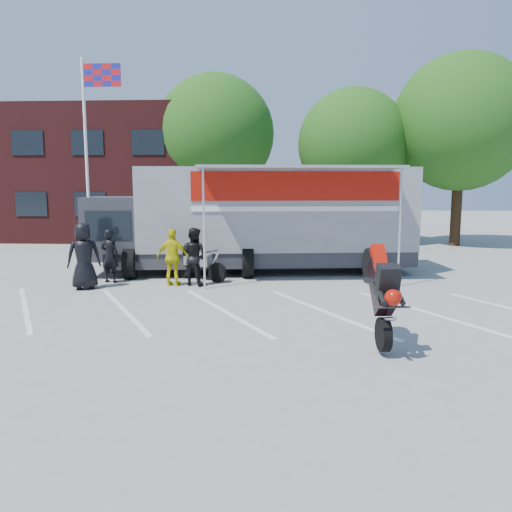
# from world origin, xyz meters

# --- Properties ---
(ground) EXTENTS (100.00, 100.00, 0.00)m
(ground) POSITION_xyz_m (0.00, 0.00, 0.00)
(ground) COLOR #989893
(ground) RESTS_ON ground
(parking_bay_lines) EXTENTS (18.09, 13.33, 0.01)m
(parking_bay_lines) POSITION_xyz_m (0.00, 1.00, 0.01)
(parking_bay_lines) COLOR white
(parking_bay_lines) RESTS_ON ground
(office_building) EXTENTS (18.00, 8.00, 7.00)m
(office_building) POSITION_xyz_m (-10.00, 18.00, 3.50)
(office_building) COLOR #4A1818
(office_building) RESTS_ON ground
(flagpole) EXTENTS (1.61, 0.12, 8.00)m
(flagpole) POSITION_xyz_m (-6.24, 10.00, 5.05)
(flagpole) COLOR white
(flagpole) RESTS_ON ground
(tree_left) EXTENTS (6.12, 6.12, 8.64)m
(tree_left) POSITION_xyz_m (-2.00, 16.00, 5.57)
(tree_left) COLOR #382314
(tree_left) RESTS_ON ground
(tree_mid) EXTENTS (5.44, 5.44, 7.68)m
(tree_mid) POSITION_xyz_m (5.00, 15.00, 4.94)
(tree_mid) COLOR #382314
(tree_mid) RESTS_ON ground
(tree_right) EXTENTS (6.46, 6.46, 9.12)m
(tree_right) POSITION_xyz_m (10.00, 14.50, 5.88)
(tree_right) COLOR #382314
(tree_right) RESTS_ON ground
(transporter_truck) EXTENTS (11.54, 6.52, 3.50)m
(transporter_truck) POSITION_xyz_m (0.84, 6.41, 0.00)
(transporter_truck) COLOR gray
(transporter_truck) RESTS_ON ground
(parked_motorcycle) EXTENTS (2.12, 1.57, 1.07)m
(parked_motorcycle) POSITION_xyz_m (-1.02, 4.79, 0.00)
(parked_motorcycle) COLOR #BBBBC0
(parked_motorcycle) RESTS_ON ground
(stunt_bike_rider) EXTENTS (0.96, 1.77, 2.00)m
(stunt_bike_rider) POSITION_xyz_m (3.27, -1.24, 0.00)
(stunt_bike_rider) COLOR black
(stunt_bike_rider) RESTS_ON ground
(spectator_leather_a) EXTENTS (1.09, 0.94, 1.90)m
(spectator_leather_a) POSITION_xyz_m (-4.04, 3.28, 0.95)
(spectator_leather_a) COLOR black
(spectator_leather_a) RESTS_ON ground
(spectator_leather_b) EXTENTS (0.67, 0.52, 1.63)m
(spectator_leather_b) POSITION_xyz_m (-3.64, 4.27, 0.81)
(spectator_leather_b) COLOR black
(spectator_leather_b) RESTS_ON ground
(spectator_leather_c) EXTENTS (1.01, 0.91, 1.70)m
(spectator_leather_c) POSITION_xyz_m (-1.03, 4.01, 0.85)
(spectator_leather_c) COLOR black
(spectator_leather_c) RESTS_ON ground
(spectator_hivis) EXTENTS (1.03, 0.52, 1.68)m
(spectator_hivis) POSITION_xyz_m (-1.63, 3.89, 0.84)
(spectator_hivis) COLOR #D7D00B
(spectator_hivis) RESTS_ON ground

